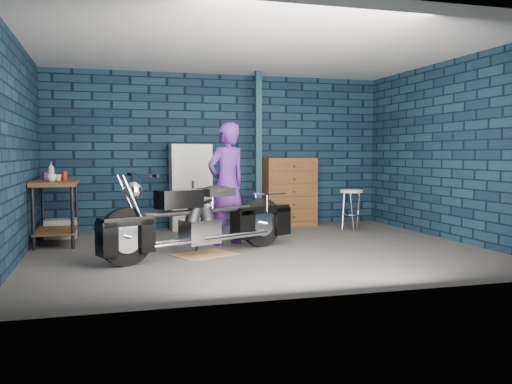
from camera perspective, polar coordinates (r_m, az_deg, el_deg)
ground at (r=7.38m, az=0.32°, el=-6.06°), size 6.00×6.00×0.00m
room_walls at (r=7.82m, az=-0.82°, el=8.50°), size 6.02×5.01×2.71m
support_post at (r=9.29m, az=0.24°, el=4.37°), size 0.10×0.10×2.70m
workbench at (r=8.41m, az=-20.25°, el=-1.94°), size 0.60×1.40×0.91m
drip_mat at (r=7.03m, az=-5.47°, el=-6.56°), size 0.90×0.80×0.01m
motorcycle at (r=6.95m, az=-5.50°, el=-2.26°), size 2.48×1.59×1.07m
person at (r=7.70m, az=-3.08°, el=0.86°), size 0.75×0.64×1.73m
storage_bin at (r=8.87m, az=-19.86°, el=-3.64°), size 0.47×0.34×0.29m
locker at (r=9.34m, az=-6.91°, el=0.53°), size 0.68×0.49×1.46m
tool_chest at (r=9.78m, az=3.53°, el=0.01°), size 0.92×0.51×1.22m
shop_stool at (r=9.26m, az=9.99°, el=-1.91°), size 0.44×0.44×0.69m
cup_a at (r=8.09m, az=-20.75°, el=1.42°), size 0.16×0.16×0.10m
cup_b at (r=8.30m, az=-20.12°, el=1.43°), size 0.09×0.09×0.09m
mug_purple at (r=8.50m, az=-21.32°, el=1.55°), size 0.08×0.08×0.11m
mug_red at (r=8.55m, az=-19.52°, el=1.64°), size 0.12×0.12×0.12m
bottle at (r=8.76m, az=-20.76°, el=2.12°), size 0.13×0.13×0.26m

